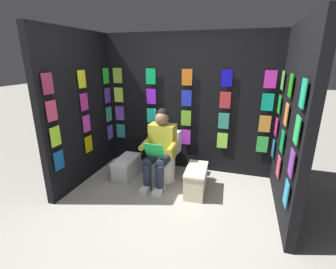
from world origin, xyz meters
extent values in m
plane|color=#9E998E|center=(0.00, 0.00, 0.00)|extent=(30.00, 30.00, 0.00)
cube|color=black|center=(0.00, -1.74, 1.16)|extent=(2.98, 0.10, 2.32)
cube|color=teal|center=(1.26, -1.65, 0.59)|extent=(0.17, 0.01, 0.26)
cube|color=#2E56B3|center=(0.63, -1.65, 0.59)|extent=(0.17, 0.01, 0.26)
cube|color=#BC37D5|center=(0.00, -1.65, 0.59)|extent=(0.17, 0.01, 0.26)
cube|color=#9FEF4B|center=(-0.63, -1.65, 0.59)|extent=(0.17, 0.01, 0.26)
cube|color=green|center=(-1.26, -1.65, 0.59)|extent=(0.17, 0.01, 0.26)
cube|color=purple|center=(1.26, -1.65, 0.93)|extent=(0.17, 0.01, 0.26)
cube|color=#29ECE1|center=(0.63, -1.65, 0.93)|extent=(0.17, 0.01, 0.26)
cube|color=#6CB62C|center=(0.00, -1.65, 0.93)|extent=(0.17, 0.01, 0.26)
cube|color=teal|center=(-0.63, -1.65, 0.93)|extent=(0.17, 0.01, 0.26)
cube|color=gold|center=(-1.26, -1.65, 0.93)|extent=(0.17, 0.01, 0.26)
cube|color=#BCE34C|center=(1.26, -1.65, 1.27)|extent=(0.17, 0.01, 0.26)
cube|color=#8A20F0|center=(0.63, -1.65, 1.27)|extent=(0.17, 0.01, 0.26)
cube|color=#202DC5|center=(0.00, -1.65, 1.27)|extent=(0.17, 0.01, 0.26)
cube|color=#B92A34|center=(-0.63, -1.65, 1.27)|extent=(0.17, 0.01, 0.26)
cube|color=#0D9B87|center=(-1.26, -1.65, 1.27)|extent=(0.17, 0.01, 0.26)
cube|color=#8BB23B|center=(1.26, -1.65, 1.61)|extent=(0.17, 0.01, 0.26)
cube|color=#0FAF5A|center=(0.63, -1.65, 1.61)|extent=(0.17, 0.01, 0.26)
cube|color=#CE6718|center=(0.00, -1.65, 1.61)|extent=(0.17, 0.01, 0.26)
cube|color=#100CBE|center=(-0.63, -1.65, 1.61)|extent=(0.17, 0.01, 0.26)
cube|color=#D227BA|center=(-1.26, -1.65, 1.61)|extent=(0.17, 0.01, 0.26)
cube|color=black|center=(-1.49, -0.84, 1.16)|extent=(0.10, 1.69, 2.32)
cube|color=#246296|center=(-1.41, -1.52, 0.59)|extent=(0.01, 0.17, 0.26)
cube|color=#E94C6F|center=(-1.41, -0.84, 0.59)|extent=(0.01, 0.17, 0.26)
cube|color=#218CB9|center=(-1.41, -0.17, 0.59)|extent=(0.01, 0.17, 0.26)
cube|color=#C52176|center=(-1.41, -1.52, 0.93)|extent=(0.01, 0.17, 0.26)
cube|color=#109B47|center=(-1.41, -0.84, 0.93)|extent=(0.01, 0.17, 0.26)
cube|color=purple|center=(-1.41, -0.17, 0.93)|extent=(0.01, 0.17, 0.26)
cube|color=green|center=(-1.41, -1.52, 1.27)|extent=(0.01, 0.17, 0.26)
cube|color=orange|center=(-1.41, -0.84, 1.27)|extent=(0.01, 0.17, 0.26)
cube|color=#29C05C|center=(-1.41, -0.17, 1.27)|extent=(0.01, 0.17, 0.26)
cube|color=#4FC13D|center=(-1.41, -1.52, 1.61)|extent=(0.01, 0.17, 0.26)
cube|color=#1EA014|center=(-1.41, -0.84, 1.61)|extent=(0.01, 0.17, 0.26)
cube|color=#1CB282|center=(-1.41, -0.17, 1.61)|extent=(0.01, 0.17, 0.26)
cube|color=black|center=(1.49, -0.84, 1.16)|extent=(0.10, 1.69, 2.32)
cube|color=#135196|center=(1.41, -0.17, 0.59)|extent=(0.01, 0.17, 0.26)
cube|color=#BFB10A|center=(1.41, -0.84, 0.59)|extent=(0.01, 0.17, 0.26)
cube|color=#6A4ADD|center=(1.41, -1.52, 0.59)|extent=(0.01, 0.17, 0.26)
cube|color=#A9EB2E|center=(1.41, -0.17, 0.93)|extent=(0.01, 0.17, 0.26)
cube|color=#CC3DBA|center=(1.41, -0.84, 0.93)|extent=(0.01, 0.17, 0.26)
cube|color=teal|center=(1.41, -1.52, 0.93)|extent=(0.01, 0.17, 0.26)
cube|color=#CA3D63|center=(1.41, -0.17, 1.27)|extent=(0.01, 0.17, 0.26)
cube|color=#BD2B8C|center=(1.41, -0.84, 1.27)|extent=(0.01, 0.17, 0.26)
cube|color=#4A2FAC|center=(1.41, -1.52, 1.27)|extent=(0.01, 0.17, 0.26)
cube|color=#932D50|center=(1.41, -0.17, 1.61)|extent=(0.01, 0.17, 0.26)
cube|color=yellow|center=(1.41, -0.84, 1.61)|extent=(0.01, 0.17, 0.26)
cube|color=green|center=(1.41, -1.52, 1.61)|extent=(0.01, 0.17, 0.26)
cylinder|color=white|center=(0.24, -1.14, 0.20)|extent=(0.38, 0.38, 0.40)
cylinder|color=white|center=(0.24, -1.14, 0.41)|extent=(0.41, 0.41, 0.02)
cube|color=white|center=(0.23, -1.40, 0.58)|extent=(0.39, 0.20, 0.36)
cylinder|color=white|center=(0.23, -1.31, 0.58)|extent=(0.39, 0.09, 0.39)
cube|color=gold|center=(0.24, -1.11, 0.68)|extent=(0.41, 0.24, 0.52)
sphere|color=brown|center=(0.24, -1.08, 1.04)|extent=(0.21, 0.21, 0.21)
sphere|color=black|center=(0.24, -1.11, 1.11)|extent=(0.17, 0.17, 0.17)
cylinder|color=#23283D|center=(0.15, -0.91, 0.44)|extent=(0.17, 0.41, 0.15)
cylinder|color=#23283D|center=(0.35, -0.92, 0.44)|extent=(0.17, 0.41, 0.15)
cylinder|color=#23283D|center=(0.16, -0.73, 0.21)|extent=(0.12, 0.12, 0.42)
cylinder|color=#23283D|center=(0.36, -0.74, 0.21)|extent=(0.12, 0.12, 0.42)
cube|color=white|center=(0.17, -0.67, 0.04)|extent=(0.12, 0.27, 0.09)
cube|color=white|center=(0.37, -0.68, 0.04)|extent=(0.12, 0.27, 0.09)
cylinder|color=gold|center=(0.03, -0.92, 0.66)|extent=(0.10, 0.31, 0.13)
cylinder|color=gold|center=(0.47, -0.95, 0.66)|extent=(0.10, 0.31, 0.13)
cube|color=#23D45E|center=(0.26, -0.77, 0.64)|extent=(0.31, 0.15, 0.23)
cube|color=silver|center=(0.87, -1.07, 0.14)|extent=(0.29, 0.57, 0.29)
cube|color=white|center=(0.87, -1.07, 0.30)|extent=(0.31, 0.60, 0.03)
cube|color=beige|center=(-0.34, -0.89, 0.18)|extent=(0.30, 0.59, 0.36)
cube|color=beige|center=(-0.34, -0.89, 0.37)|extent=(0.32, 0.62, 0.03)
camera|label=1|loc=(-0.90, 2.26, 1.92)|focal=25.83mm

